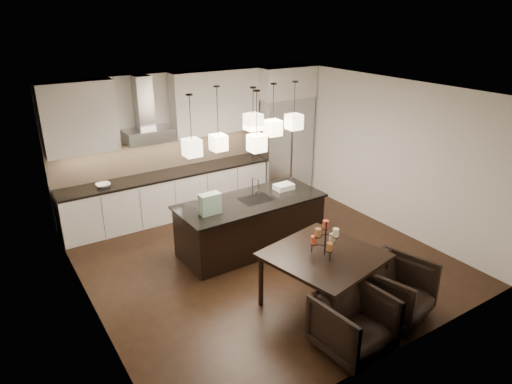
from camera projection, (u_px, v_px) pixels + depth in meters
floor at (262, 259)px, 7.70m from camera, size 5.50×5.50×0.02m
ceiling at (263, 91)px, 6.64m from camera, size 5.50×5.50×0.02m
wall_back at (188, 141)px, 9.32m from camera, size 5.50×0.02×2.80m
wall_front at (401, 256)px, 5.02m from camera, size 5.50×0.02×2.80m
wall_left at (82, 223)px, 5.79m from camera, size 0.02×5.50×2.80m
wall_right at (385, 153)px, 8.56m from camera, size 0.02×5.50×2.80m
refrigerator at (282, 145)px, 10.20m from camera, size 1.20×0.72×2.15m
fridge_panel at (284, 82)px, 9.68m from camera, size 1.26×0.72×0.65m
lower_cabinets at (170, 196)px, 9.12m from camera, size 4.21×0.62×0.88m
countertop at (168, 174)px, 8.94m from camera, size 4.21×0.66×0.04m
backsplash at (161, 154)px, 9.05m from camera, size 4.21×0.02×0.63m
upper_cab_left at (79, 118)px, 7.83m from camera, size 1.25×0.35×1.25m
upper_cab_right at (215, 102)px, 9.16m from camera, size 1.85×0.35×1.25m
hood_canopy at (149, 135)px, 8.52m from camera, size 0.90×0.52×0.24m
hood_chimney at (144, 102)px, 8.38m from camera, size 0.30×0.28×0.96m
fruit_bowl at (103, 185)px, 8.25m from camera, size 0.27×0.27×0.06m
island_body at (251, 225)px, 7.91m from camera, size 2.48×1.03×0.87m
island_top at (251, 201)px, 7.74m from camera, size 2.56×1.11×0.04m
faucet at (252, 187)px, 7.79m from camera, size 0.10×0.24×0.38m
tote_bag at (210, 204)px, 7.17m from camera, size 0.34×0.18×0.34m
food_container at (284, 187)px, 8.17m from camera, size 0.34×0.24×0.10m
dining_table at (323, 280)px, 6.35m from camera, size 1.63×1.63×0.83m
candelabra at (325, 238)px, 6.11m from camera, size 0.47×0.47×0.49m
candle_a at (332, 238)px, 6.22m from camera, size 0.10×0.10×0.11m
candle_b at (314, 240)px, 6.16m from camera, size 0.10×0.10×0.11m
candle_c at (330, 247)px, 5.99m from camera, size 0.10×0.10×0.11m
candle_d at (326, 224)px, 6.20m from camera, size 0.10×0.10×0.11m
candle_e at (318, 232)px, 5.98m from camera, size 0.10×0.10×0.11m
candle_f at (336, 233)px, 5.98m from camera, size 0.10×0.10×0.11m
armchair_left at (354, 324)px, 5.53m from camera, size 0.89×0.91×0.77m
armchair_right at (396, 290)px, 6.16m from camera, size 1.05×1.07×0.79m
pendant_a at (192, 148)px, 6.77m from camera, size 0.24×0.24×0.26m
pendant_b at (218, 143)px, 7.50m from camera, size 0.24×0.24×0.26m
pendant_c at (253, 122)px, 7.26m from camera, size 0.24×0.24×0.26m
pendant_d at (273, 128)px, 7.67m from camera, size 0.24×0.24×0.26m
pendant_e at (294, 122)px, 7.86m from camera, size 0.24×0.24×0.26m
pendant_f at (257, 143)px, 7.09m from camera, size 0.24×0.24×0.26m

